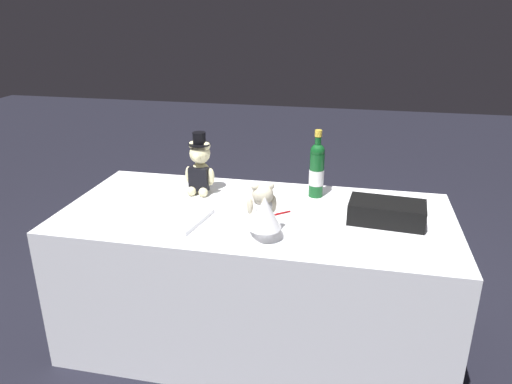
# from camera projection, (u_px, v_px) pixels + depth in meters

# --- Properties ---
(ground_plane) EXTENTS (12.00, 12.00, 0.00)m
(ground_plane) POSITION_uv_depth(u_px,v_px,m) (256.00, 336.00, 2.49)
(ground_plane) COLOR black
(reception_table) EXTENTS (1.80, 0.84, 0.70)m
(reception_table) POSITION_uv_depth(u_px,v_px,m) (256.00, 277.00, 2.37)
(reception_table) COLOR white
(reception_table) RESTS_ON ground_plane
(teddy_bear_groom) EXTENTS (0.15, 0.14, 0.32)m
(teddy_bear_groom) POSITION_uv_depth(u_px,v_px,m) (200.00, 168.00, 2.42)
(teddy_bear_groom) COLOR beige
(teddy_bear_groom) RESTS_ON reception_table
(teddy_bear_bride) EXTENTS (0.20, 0.23, 0.23)m
(teddy_bear_bride) POSITION_uv_depth(u_px,v_px,m) (263.00, 214.00, 1.97)
(teddy_bear_bride) COLOR white
(teddy_bear_bride) RESTS_ON reception_table
(champagne_bottle) EXTENTS (0.07, 0.07, 0.34)m
(champagne_bottle) POSITION_uv_depth(u_px,v_px,m) (317.00, 169.00, 2.37)
(champagne_bottle) COLOR #104A1D
(champagne_bottle) RESTS_ON reception_table
(signing_pen) EXTENTS (0.11, 0.10, 0.01)m
(signing_pen) POSITION_uv_depth(u_px,v_px,m) (277.00, 214.00, 2.20)
(signing_pen) COLOR maroon
(signing_pen) RESTS_ON reception_table
(gift_case_black) EXTENTS (0.34, 0.21, 0.09)m
(gift_case_black) POSITION_uv_depth(u_px,v_px,m) (387.00, 212.00, 2.12)
(gift_case_black) COLOR black
(gift_case_black) RESTS_ON reception_table
(guestbook) EXTENTS (0.24, 0.30, 0.02)m
(guestbook) POSITION_uv_depth(u_px,v_px,m) (181.00, 219.00, 2.14)
(guestbook) COLOR white
(guestbook) RESTS_ON reception_table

